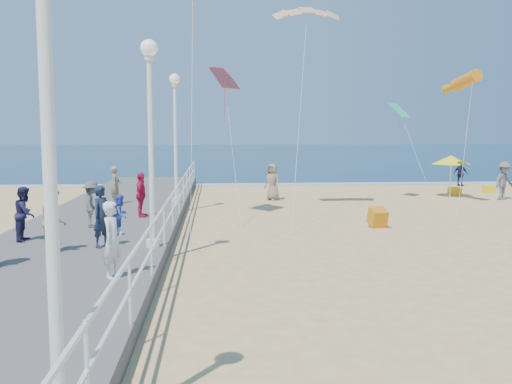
{
  "coord_description": "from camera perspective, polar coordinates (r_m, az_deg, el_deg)",
  "views": [
    {
      "loc": [
        -3.69,
        -14.83,
        3.47
      ],
      "look_at": [
        -2.5,
        2.0,
        1.6
      ],
      "focal_mm": 40.0,
      "sensor_mm": 36.0,
      "label": 1
    }
  ],
  "objects": [
    {
      "name": "kite_diamond_green",
      "position": [
        28.82,
        14.11,
        7.95
      ],
      "size": [
        1.28,
        1.31,
        0.72
      ],
      "primitive_type": "cube",
      "rotation": [
        0.74,
        0.0,
        0.88
      ],
      "color": "#2AC488"
    },
    {
      "name": "beach_chair_left",
      "position": [
        33.51,
        22.27,
        0.25
      ],
      "size": [
        0.55,
        0.55,
        0.4
      ],
      "primitive_type": "cube",
      "color": "yellow",
      "rests_on": "ground"
    },
    {
      "name": "spectator_2",
      "position": [
        18.57,
        -16.12,
        -1.18
      ],
      "size": [
        0.67,
        1.01,
        1.45
      ],
      "primitive_type": "imported",
      "rotation": [
        0.0,
        0.0,
        1.71
      ],
      "color": "#505154",
      "rests_on": "boardwalk"
    },
    {
      "name": "lamp_post_far",
      "position": [
        23.88,
        -8.08,
        6.72
      ],
      "size": [
        0.44,
        0.44,
        5.32
      ],
      "color": "white",
      "rests_on": "boardwalk"
    },
    {
      "name": "boardwalk",
      "position": [
        15.65,
        -18.14,
        -6.05
      ],
      "size": [
        5.0,
        44.0,
        0.4
      ],
      "primitive_type": "cube",
      "color": "slate",
      "rests_on": "ground"
    },
    {
      "name": "spectator_6",
      "position": [
        24.12,
        -13.85,
        0.68
      ],
      "size": [
        0.42,
        0.6,
        1.55
      ],
      "primitive_type": "imported",
      "rotation": [
        0.0,
        0.0,
        1.47
      ],
      "color": "#827459",
      "rests_on": "boardwalk"
    },
    {
      "name": "spectator_1",
      "position": [
        15.12,
        -19.55,
        -2.72
      ],
      "size": [
        0.73,
        0.86,
        1.58
      ],
      "primitive_type": "imported",
      "rotation": [
        0.0,
        0.0,
        1.75
      ],
      "color": "gray",
      "rests_on": "boardwalk"
    },
    {
      "name": "lamp_post_near",
      "position": [
        6.06,
        -20.15,
        7.76
      ],
      "size": [
        0.44,
        0.44,
        5.32
      ],
      "color": "white",
      "rests_on": "boardwalk"
    },
    {
      "name": "ground",
      "position": [
        15.67,
        9.75,
        -6.56
      ],
      "size": [
        160.0,
        160.0,
        0.0
      ],
      "primitive_type": "plane",
      "color": "#E5BC78",
      "rests_on": "ground"
    },
    {
      "name": "beach_umbrella",
      "position": [
        30.66,
        18.93,
        3.07
      ],
      "size": [
        1.9,
        1.9,
        2.14
      ],
      "color": "white",
      "rests_on": "ground"
    },
    {
      "name": "toddler_held",
      "position": [
        12.2,
        -13.38,
        -2.27
      ],
      "size": [
        0.45,
        0.5,
        0.87
      ],
      "primitive_type": "imported",
      "rotation": [
        0.0,
        0.0,
        1.25
      ],
      "color": "blue",
      "rests_on": "boardwalk"
    },
    {
      "name": "kite_parafoil",
      "position": [
        24.57,
        5.1,
        17.64
      ],
      "size": [
        2.79,
        0.94,
        0.65
      ],
      "primitive_type": null,
      "rotation": [
        0.44,
        0.0,
        0.0
      ],
      "color": "#CB5417"
    },
    {
      "name": "spectator_0",
      "position": [
        15.34,
        -15.15,
        -2.37
      ],
      "size": [
        0.64,
        0.71,
        1.62
      ],
      "primitive_type": "imported",
      "rotation": [
        0.0,
        0.0,
        1.02
      ],
      "color": "#182235",
      "rests_on": "boardwalk"
    },
    {
      "name": "spectator_7",
      "position": [
        16.95,
        -22.1,
        -2.02
      ],
      "size": [
        0.59,
        0.74,
        1.5
      ],
      "primitive_type": "imported",
      "rotation": [
        0.0,
        0.0,
        1.6
      ],
      "color": "#1D1B3C",
      "rests_on": "boardwalk"
    },
    {
      "name": "box_kite",
      "position": [
        20.59,
        12.06,
        -2.67
      ],
      "size": [
        0.66,
        0.79,
        0.74
      ],
      "primitive_type": "cube",
      "rotation": [
        0.31,
        0.0,
        0.16
      ],
      "color": "#C6490B",
      "rests_on": "ground"
    },
    {
      "name": "kite_windsock",
      "position": [
        27.55,
        20.24,
        10.39
      ],
      "size": [
        1.04,
        2.89,
        1.13
      ],
      "primitive_type": "cylinder",
      "rotation": [
        1.36,
        0.0,
        0.17
      ],
      "color": "orange"
    },
    {
      "name": "beach_chair_right",
      "position": [
        31.82,
        19.24,
        0.07
      ],
      "size": [
        0.55,
        0.55,
        0.4
      ],
      "primitive_type": "cube",
      "color": "yellow",
      "rests_on": "ground"
    },
    {
      "name": "beach_walker_c",
      "position": [
        27.86,
        1.66,
        1.02
      ],
      "size": [
        1.01,
        1.03,
        1.79
      ],
      "primitive_type": "imported",
      "rotation": [
        0.0,
        0.0,
        -0.83
      ],
      "color": "gray",
      "rests_on": "ground"
    },
    {
      "name": "beach_walker_a",
      "position": [
        30.53,
        23.56,
        1.04
      ],
      "size": [
        1.4,
        1.19,
        1.88
      ],
      "primitive_type": "imported",
      "rotation": [
        0.0,
        0.0,
        0.49
      ],
      "color": "slate",
      "rests_on": "ground"
    },
    {
      "name": "kite_diamond_pink",
      "position": [
        22.91,
        -3.2,
        11.31
      ],
      "size": [
        1.28,
        1.33,
        0.86
      ],
      "primitive_type": "cube",
      "rotation": [
        0.86,
        0.0,
        0.88
      ],
      "color": "#DD5251"
    },
    {
      "name": "railing",
      "position": [
        15.05,
        -9.19,
        -2.24
      ],
      "size": [
        0.05,
        42.0,
        0.55
      ],
      "color": "white",
      "rests_on": "boardwalk"
    },
    {
      "name": "woman_holding_toddler",
      "position": [
        12.16,
        -14.14,
        -4.64
      ],
      "size": [
        0.55,
        0.67,
        1.59
      ],
      "primitive_type": "imported",
      "rotation": [
        0.0,
        0.0,
        1.25
      ],
      "color": "silver",
      "rests_on": "boardwalk"
    },
    {
      "name": "ocean",
      "position": [
        79.99,
        -1.39,
        3.85
      ],
      "size": [
        160.0,
        90.0,
        0.05
      ],
      "primitive_type": "cube",
      "color": "#0B2946",
      "rests_on": "ground"
    },
    {
      "name": "surf_line",
      "position": [
        35.68,
        1.91,
        0.79
      ],
      "size": [
        160.0,
        1.2,
        0.04
      ],
      "primitive_type": "cube",
      "color": "white",
      "rests_on": "ground"
    },
    {
      "name": "spectator_3",
      "position": [
        20.27,
        -11.43,
        -0.27
      ],
      "size": [
        0.45,
        0.94,
        1.57
      ],
      "primitive_type": "imported",
      "rotation": [
        0.0,
        0.0,
        1.5
      ],
      "color": "#C91946",
      "rests_on": "boardwalk"
    },
    {
      "name": "beach_walker_b",
      "position": [
        36.85,
        19.79,
        1.73
      ],
      "size": [
        0.85,
        0.92,
        1.52
      ],
      "primitive_type": "imported",
      "rotation": [
        0.0,
        0.0,
        2.26
      ],
      "color": "#181835",
      "rests_on": "ground"
    },
    {
      "name": "lamp_post_mid",
      "position": [
        14.92,
        -10.51,
        6.96
      ],
      "size": [
        0.44,
        0.44,
        5.32
      ],
      "color": "white",
      "rests_on": "boardwalk"
    }
  ]
}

